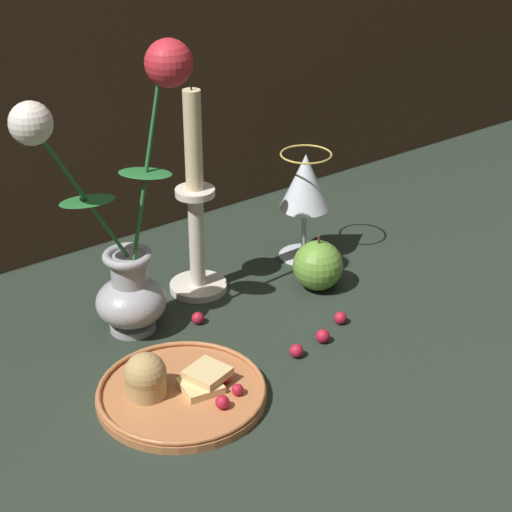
{
  "coord_description": "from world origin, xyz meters",
  "views": [
    {
      "loc": [
        -0.57,
        -0.81,
        0.63
      ],
      "look_at": [
        0.03,
        -0.01,
        0.1
      ],
      "focal_mm": 60.0,
      "sensor_mm": 36.0,
      "label": 1
    }
  ],
  "objects_px": {
    "plate_with_pastries": "(175,389)",
    "candlestick": "(196,217)",
    "vase": "(127,237)",
    "apple_beside_vase": "(318,265)",
    "wine_glass": "(305,186)"
  },
  "relations": [
    {
      "from": "vase",
      "to": "plate_with_pastries",
      "type": "relative_size",
      "value": 1.89
    },
    {
      "from": "plate_with_pastries",
      "to": "candlestick",
      "type": "height_order",
      "value": "candlestick"
    },
    {
      "from": "plate_with_pastries",
      "to": "candlestick",
      "type": "distance_m",
      "value": 0.28
    },
    {
      "from": "candlestick",
      "to": "apple_beside_vase",
      "type": "relative_size",
      "value": 3.63
    },
    {
      "from": "apple_beside_vase",
      "to": "plate_with_pastries",
      "type": "bearing_deg",
      "value": -161.5
    },
    {
      "from": "wine_glass",
      "to": "candlestick",
      "type": "height_order",
      "value": "candlestick"
    },
    {
      "from": "vase",
      "to": "apple_beside_vase",
      "type": "xyz_separation_m",
      "value": [
        0.27,
        -0.06,
        -0.1
      ]
    },
    {
      "from": "wine_glass",
      "to": "candlestick",
      "type": "bearing_deg",
      "value": 176.99
    },
    {
      "from": "vase",
      "to": "wine_glass",
      "type": "relative_size",
      "value": 2.25
    },
    {
      "from": "candlestick",
      "to": "apple_beside_vase",
      "type": "bearing_deg",
      "value": -34.85
    },
    {
      "from": "apple_beside_vase",
      "to": "candlestick",
      "type": "bearing_deg",
      "value": 145.15
    },
    {
      "from": "plate_with_pastries",
      "to": "apple_beside_vase",
      "type": "relative_size",
      "value": 2.39
    },
    {
      "from": "plate_with_pastries",
      "to": "apple_beside_vase",
      "type": "bearing_deg",
      "value": 18.5
    },
    {
      "from": "plate_with_pastries",
      "to": "wine_glass",
      "type": "bearing_deg",
      "value": 28.49
    },
    {
      "from": "plate_with_pastries",
      "to": "candlestick",
      "type": "xyz_separation_m",
      "value": [
        0.17,
        0.2,
        0.1
      ]
    }
  ]
}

